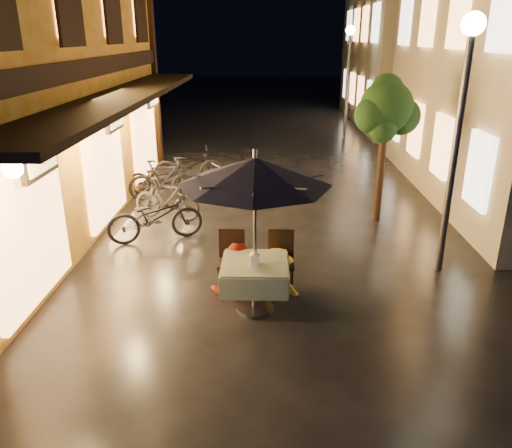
{
  "coord_description": "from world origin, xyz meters",
  "views": [
    {
      "loc": [
        -0.03,
        -6.05,
        3.9
      ],
      "look_at": [
        -0.21,
        1.17,
        1.15
      ],
      "focal_mm": 35.0,
      "sensor_mm": 36.0,
      "label": 1
    }
  ],
  "objects_px": {
    "bicycle_0": "(155,217)",
    "person_orange": "(235,244)",
    "cafe_table": "(255,274)",
    "person_yellow": "(277,251)",
    "table_lantern": "(255,257)",
    "streetlamp_near": "(462,102)",
    "patio_umbrella": "(255,172)"
  },
  "relations": [
    {
      "from": "person_yellow",
      "to": "bicycle_0",
      "type": "bearing_deg",
      "value": -30.57
    },
    {
      "from": "streetlamp_near",
      "to": "bicycle_0",
      "type": "xyz_separation_m",
      "value": [
        -5.28,
        1.22,
        -2.42
      ]
    },
    {
      "from": "streetlamp_near",
      "to": "patio_umbrella",
      "type": "relative_size",
      "value": 1.72
    },
    {
      "from": "streetlamp_near",
      "to": "cafe_table",
      "type": "relative_size",
      "value": 4.27
    },
    {
      "from": "table_lantern",
      "to": "bicycle_0",
      "type": "xyz_separation_m",
      "value": [
        -2.06,
        2.79,
        -0.42
      ]
    },
    {
      "from": "person_orange",
      "to": "person_yellow",
      "type": "height_order",
      "value": "person_orange"
    },
    {
      "from": "cafe_table",
      "to": "person_orange",
      "type": "distance_m",
      "value": 0.68
    },
    {
      "from": "streetlamp_near",
      "to": "patio_umbrella",
      "type": "height_order",
      "value": "streetlamp_near"
    },
    {
      "from": "table_lantern",
      "to": "person_yellow",
      "type": "xyz_separation_m",
      "value": [
        0.33,
        0.69,
        -0.19
      ]
    },
    {
      "from": "patio_umbrella",
      "to": "bicycle_0",
      "type": "bearing_deg",
      "value": 127.89
    },
    {
      "from": "bicycle_0",
      "to": "person_yellow",
      "type": "bearing_deg",
      "value": -152.16
    },
    {
      "from": "streetlamp_near",
      "to": "person_yellow",
      "type": "distance_m",
      "value": 3.73
    },
    {
      "from": "cafe_table",
      "to": "patio_umbrella",
      "type": "bearing_deg",
      "value": 0.0
    },
    {
      "from": "cafe_table",
      "to": "bicycle_0",
      "type": "xyz_separation_m",
      "value": [
        -2.06,
        2.65,
        -0.09
      ]
    },
    {
      "from": "person_orange",
      "to": "person_yellow",
      "type": "relative_size",
      "value": 1.14
    },
    {
      "from": "cafe_table",
      "to": "table_lantern",
      "type": "xyz_separation_m",
      "value": [
        0.0,
        -0.13,
        0.33
      ]
    },
    {
      "from": "table_lantern",
      "to": "person_yellow",
      "type": "height_order",
      "value": "person_yellow"
    },
    {
      "from": "patio_umbrella",
      "to": "bicycle_0",
      "type": "relative_size",
      "value": 1.3
    },
    {
      "from": "streetlamp_near",
      "to": "table_lantern",
      "type": "distance_m",
      "value": 4.1
    },
    {
      "from": "table_lantern",
      "to": "cafe_table",
      "type": "bearing_deg",
      "value": 90.0
    },
    {
      "from": "streetlamp_near",
      "to": "patio_umbrella",
      "type": "xyz_separation_m",
      "value": [
        -3.21,
        -1.43,
        -0.77
      ]
    },
    {
      "from": "cafe_table",
      "to": "patio_umbrella",
      "type": "distance_m",
      "value": 1.56
    },
    {
      "from": "cafe_table",
      "to": "bicycle_0",
      "type": "relative_size",
      "value": 0.52
    },
    {
      "from": "patio_umbrella",
      "to": "person_orange",
      "type": "relative_size",
      "value": 1.49
    },
    {
      "from": "patio_umbrella",
      "to": "streetlamp_near",
      "type": "bearing_deg",
      "value": 24.0
    },
    {
      "from": "table_lantern",
      "to": "patio_umbrella",
      "type": "bearing_deg",
      "value": 90.0
    },
    {
      "from": "bicycle_0",
      "to": "person_orange",
      "type": "bearing_deg",
      "value": -161.51
    },
    {
      "from": "person_yellow",
      "to": "table_lantern",
      "type": "bearing_deg",
      "value": 74.8
    },
    {
      "from": "streetlamp_near",
      "to": "person_yellow",
      "type": "bearing_deg",
      "value": -163.08
    },
    {
      "from": "patio_umbrella",
      "to": "person_yellow",
      "type": "height_order",
      "value": "patio_umbrella"
    },
    {
      "from": "patio_umbrella",
      "to": "person_orange",
      "type": "distance_m",
      "value": 1.47
    },
    {
      "from": "table_lantern",
      "to": "person_orange",
      "type": "bearing_deg",
      "value": 115.86
    }
  ]
}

